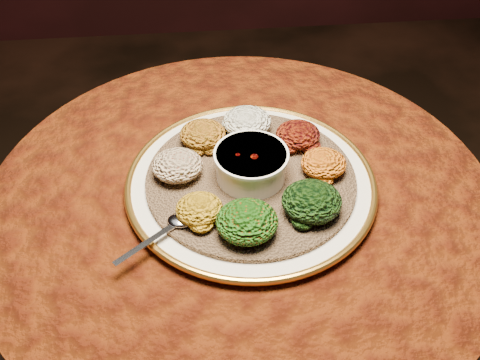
{
  "coord_description": "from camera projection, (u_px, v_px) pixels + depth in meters",
  "views": [
    {
      "loc": [
        -0.07,
        -0.71,
        1.44
      ],
      "look_at": [
        -0.0,
        -0.0,
        0.76
      ],
      "focal_mm": 40.0,
      "sensor_mm": 36.0,
      "label": 1
    }
  ],
  "objects": [
    {
      "name": "table",
      "position": [
        241.0,
        250.0,
        1.13
      ],
      "size": [
        0.96,
        0.96,
        0.73
      ],
      "color": "black",
      "rests_on": "ground"
    },
    {
      "name": "platter",
      "position": [
        251.0,
        182.0,
        1.0
      ],
      "size": [
        0.53,
        0.53,
        0.02
      ],
      "rotation": [
        0.0,
        0.0,
        0.21
      ],
      "color": "beige",
      "rests_on": "table"
    },
    {
      "name": "injera",
      "position": [
        251.0,
        178.0,
        0.99
      ],
      "size": [
        0.45,
        0.45,
        0.01
      ],
      "primitive_type": "cylinder",
      "rotation": [
        0.0,
        0.0,
        -0.16
      ],
      "color": "#866243",
      "rests_on": "platter"
    },
    {
      "name": "stew_bowl",
      "position": [
        251.0,
        163.0,
        0.97
      ],
      "size": [
        0.14,
        0.14,
        0.06
      ],
      "color": "white",
      "rests_on": "injera"
    },
    {
      "name": "spoon",
      "position": [
        176.0,
        223.0,
        0.9
      ],
      "size": [
        0.13,
        0.11,
        0.01
      ],
      "rotation": [
        0.0,
        0.0,
        -2.48
      ],
      "color": "silver",
      "rests_on": "injera"
    },
    {
      "name": "portion_ayib",
      "position": [
        247.0,
        122.0,
        1.07
      ],
      "size": [
        0.1,
        0.09,
        0.05
      ],
      "primitive_type": "ellipsoid",
      "color": "silver",
      "rests_on": "injera"
    },
    {
      "name": "portion_kitfo",
      "position": [
        298.0,
        135.0,
        1.05
      ],
      "size": [
        0.09,
        0.08,
        0.04
      ],
      "primitive_type": "ellipsoid",
      "color": "black",
      "rests_on": "injera"
    },
    {
      "name": "portion_tikil",
      "position": [
        324.0,
        163.0,
        0.99
      ],
      "size": [
        0.08,
        0.08,
        0.04
      ],
      "primitive_type": "ellipsoid",
      "color": "#B1830E",
      "rests_on": "injera"
    },
    {
      "name": "portion_gomen",
      "position": [
        312.0,
        201.0,
        0.91
      ],
      "size": [
        0.1,
        0.1,
        0.05
      ],
      "primitive_type": "ellipsoid",
      "color": "black",
      "rests_on": "injera"
    },
    {
      "name": "portion_mixveg",
      "position": [
        247.0,
        221.0,
        0.88
      ],
      "size": [
        0.1,
        0.1,
        0.05
      ],
      "primitive_type": "ellipsoid",
      "color": "#AB300B",
      "rests_on": "injera"
    },
    {
      "name": "portion_kik",
      "position": [
        199.0,
        209.0,
        0.9
      ],
      "size": [
        0.08,
        0.08,
        0.04
      ],
      "primitive_type": "ellipsoid",
      "color": "#B68110",
      "rests_on": "injera"
    },
    {
      "name": "portion_timatim",
      "position": [
        177.0,
        165.0,
        0.98
      ],
      "size": [
        0.09,
        0.09,
        0.05
      ],
      "primitive_type": "ellipsoid",
      "color": "maroon",
      "rests_on": "injera"
    },
    {
      "name": "portion_shiro",
      "position": [
        203.0,
        134.0,
        1.05
      ],
      "size": [
        0.09,
        0.09,
        0.04
      ],
      "primitive_type": "ellipsoid",
      "color": "#985312",
      "rests_on": "injera"
    }
  ]
}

